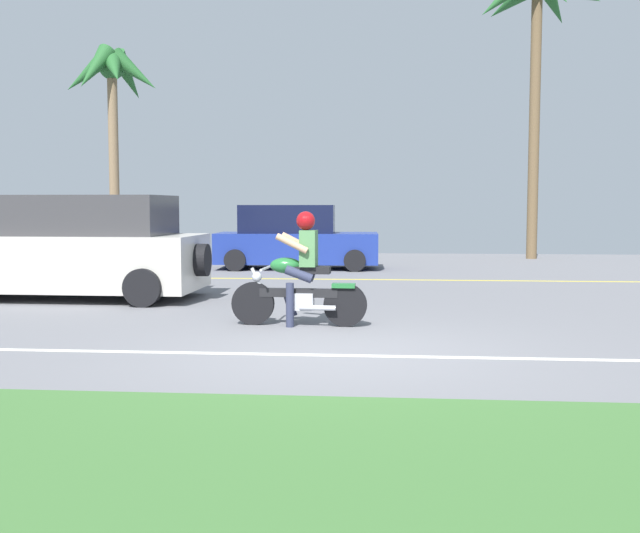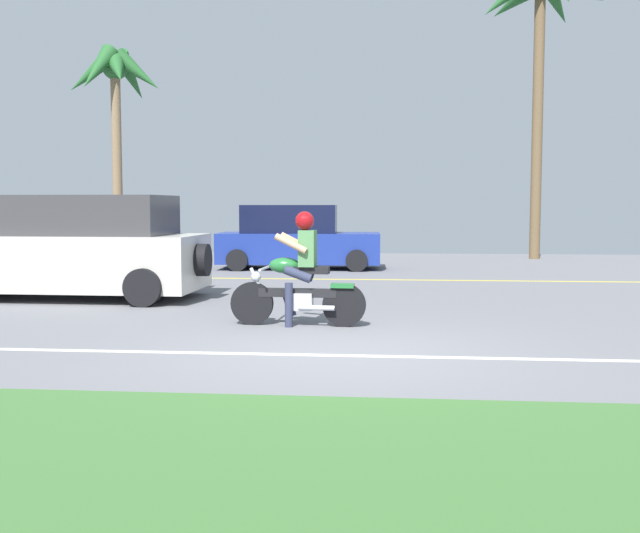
# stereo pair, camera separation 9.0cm
# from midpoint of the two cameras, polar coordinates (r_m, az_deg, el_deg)

# --- Properties ---
(ground) EXTENTS (56.00, 30.00, 0.04)m
(ground) POSITION_cam_midpoint_polar(r_m,az_deg,el_deg) (11.62, 2.29, -3.76)
(ground) COLOR slate
(grass_median) EXTENTS (56.00, 3.80, 0.06)m
(grass_median) POSITION_cam_midpoint_polar(r_m,az_deg,el_deg) (4.72, -2.64, -15.79)
(grass_median) COLOR #3D6B33
(grass_median) RESTS_ON ground
(lane_line_near) EXTENTS (50.40, 0.12, 0.01)m
(lane_line_near) POSITION_cam_midpoint_polar(r_m,az_deg,el_deg) (8.51, 1.11, -6.70)
(lane_line_near) COLOR silver
(lane_line_near) RESTS_ON ground
(lane_line_far) EXTENTS (50.40, 0.12, 0.01)m
(lane_line_far) POSITION_cam_midpoint_polar(r_m,az_deg,el_deg) (17.11, 3.31, -0.98)
(lane_line_far) COLOR yellow
(lane_line_far) RESTS_ON ground
(motorcyclist) EXTENTS (1.91, 0.62, 1.59)m
(motorcyclist) POSITION_cam_midpoint_polar(r_m,az_deg,el_deg) (10.50, -1.37, -0.84)
(motorcyclist) COLOR black
(motorcyclist) RESTS_ON ground
(suv_nearby) EXTENTS (4.88, 2.26, 1.85)m
(suv_nearby) POSITION_cam_midpoint_polar(r_m,az_deg,el_deg) (14.31, -17.94, 1.32)
(suv_nearby) COLOR beige
(suv_nearby) RESTS_ON ground
(parked_car_0) EXTENTS (4.00, 2.00, 1.45)m
(parked_car_0) POSITION_cam_midpoint_polar(r_m,az_deg,el_deg) (22.42, -14.82, 1.94)
(parked_car_0) COLOR #8C939E
(parked_car_0) RESTS_ON ground
(parked_car_1) EXTENTS (4.30, 1.98, 1.68)m
(parked_car_1) POSITION_cam_midpoint_polar(r_m,az_deg,el_deg) (20.00, -1.67, 2.07)
(parked_car_1) COLOR navy
(parked_car_1) RESTS_ON ground
(palm_tree_0) EXTENTS (3.43, 3.41, 6.90)m
(palm_tree_0) POSITION_cam_midpoint_polar(r_m,az_deg,el_deg) (26.51, -15.09, 13.23)
(palm_tree_0) COLOR #846B4C
(palm_tree_0) RESTS_ON ground
(palm_tree_1) EXTENTS (3.94, 3.64, 9.11)m
(palm_tree_1) POSITION_cam_midpoint_polar(r_m,az_deg,el_deg) (25.31, 16.29, 18.28)
(palm_tree_1) COLOR brown
(palm_tree_1) RESTS_ON ground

